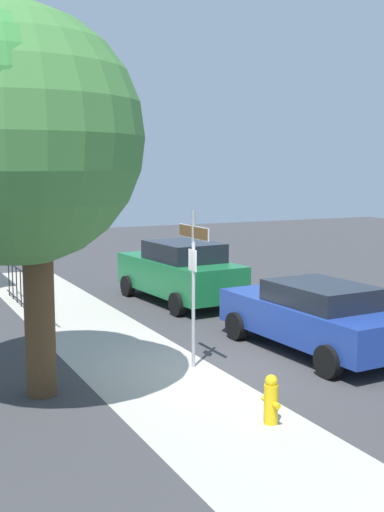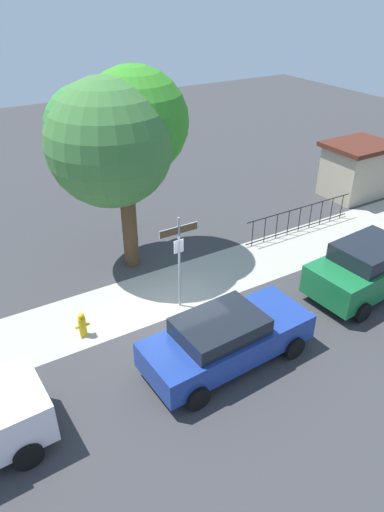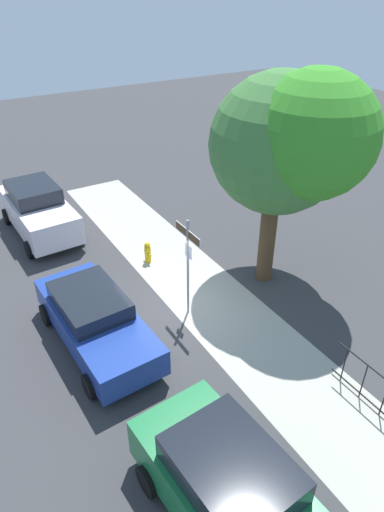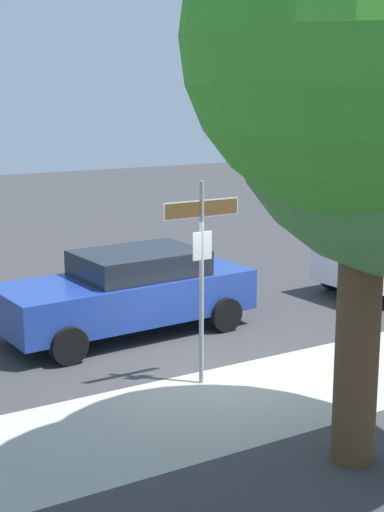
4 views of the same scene
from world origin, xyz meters
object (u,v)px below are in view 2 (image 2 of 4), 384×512
object	(u,v)px
car_green	(372,266)
fire_hydrant	(82,325)
utility_shed	(356,169)
shade_tree	(115,134)
street_sign	(179,249)
car_blue	(226,338)

from	to	relation	value
car_green	fire_hydrant	xyz separation A→B (m)	(-8.87, 2.61, -0.53)
utility_shed	fire_hydrant	distance (m)	14.78
shade_tree	street_sign	bearing A→B (deg)	-85.34
car_green	utility_shed	world-z (taller)	utility_shed
car_green	utility_shed	xyz separation A→B (m)	(5.53, 5.81, 0.37)
street_sign	car_blue	distance (m)	3.07
street_sign	utility_shed	bearing A→B (deg)	16.74
shade_tree	fire_hydrant	bearing A→B (deg)	-129.87
utility_shed	fire_hydrant	world-z (taller)	utility_shed
street_sign	car_blue	xyz separation A→B (m)	(-0.17, -2.78, -1.28)
street_sign	utility_shed	xyz separation A→B (m)	(11.30, 3.40, -0.80)
shade_tree	utility_shed	bearing A→B (deg)	-0.83
car_blue	utility_shed	size ratio (longest dim) A/B	1.60
car_green	shade_tree	bearing A→B (deg)	131.18
shade_tree	car_blue	size ratio (longest dim) A/B	1.41
fire_hydrant	car_blue	bearing A→B (deg)	-45.45
shade_tree	car_green	world-z (taller)	shade_tree
street_sign	utility_shed	size ratio (longest dim) A/B	1.05
utility_shed	car_blue	bearing A→B (deg)	-151.67
shade_tree	car_blue	distance (m)	7.42
car_green	utility_shed	distance (m)	8.03
car_blue	fire_hydrant	size ratio (longest dim) A/B	6.08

